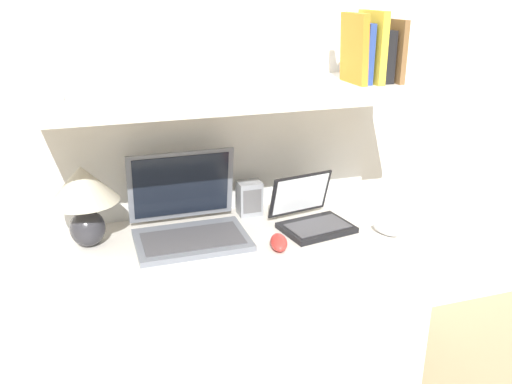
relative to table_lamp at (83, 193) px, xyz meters
name	(u,v)px	position (x,y,z in m)	size (l,w,h in m)	color
wall_back	(209,83)	(0.49, 0.23, 0.31)	(6.00, 0.05, 2.40)	white
desk	(237,324)	(0.49, -0.11, -0.54)	(1.29, 0.57, 0.70)	silver
back_riser	(216,232)	(0.49, 0.19, -0.30)	(1.29, 0.04, 1.19)	white
shelf	(228,94)	(0.49, -0.05, 0.31)	(1.29, 0.51, 0.03)	silver
table_lamp	(83,193)	(0.00, 0.00, 0.00)	(0.24, 0.24, 0.29)	#2D2D33
laptop_large	(188,221)	(0.34, -0.04, -0.13)	(0.39, 0.33, 0.29)	slate
laptop_small	(311,216)	(0.79, -0.09, -0.15)	(0.28, 0.27, 0.19)	black
computer_mouse	(279,242)	(0.62, -0.22, -0.17)	(0.08, 0.12, 0.04)	red
second_mouse	(386,229)	(1.02, -0.24, -0.17)	(0.09, 0.12, 0.04)	white
router_box	(249,198)	(0.61, 0.09, -0.12)	(0.09, 0.08, 0.13)	gray
book_brown	(391,51)	(1.10, -0.05, 0.43)	(0.02, 0.18, 0.22)	brown
book_black	(381,56)	(1.06, -0.05, 0.41)	(0.04, 0.13, 0.18)	black
book_yellow	(372,47)	(1.02, -0.05, 0.45)	(0.03, 0.18, 0.25)	gold
book_blue	(362,53)	(0.98, -0.05, 0.43)	(0.02, 0.14, 0.21)	#284293
book_orange	(354,49)	(0.95, -0.05, 0.44)	(0.03, 0.17, 0.24)	orange
shelf_gadget	(50,87)	(-0.06, -0.05, 0.36)	(0.07, 0.06, 0.08)	#99999E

